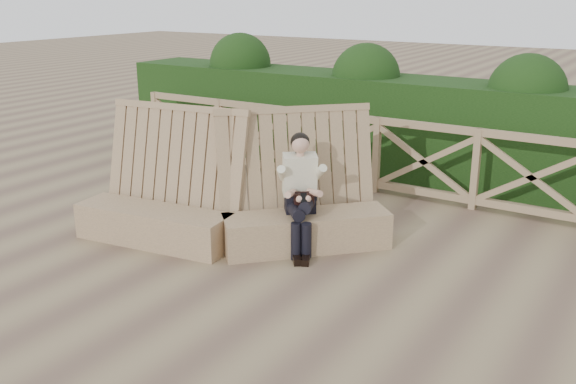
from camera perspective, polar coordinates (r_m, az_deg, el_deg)
The scene contains 5 objects.
ground at distance 6.25m, azimuth -0.13°, elevation -9.19°, with size 60.00×60.00×0.00m, color brown.
bench at distance 7.39m, azimuth -5.15°, elevation -1.68°, with size 3.40×2.18×1.55m.
woman at distance 7.11m, azimuth 1.11°, elevation 0.29°, with size 0.68×0.81×1.32m.
guardrail at distance 9.02m, azimuth 11.96°, elevation 2.66°, with size 10.10×0.09×1.10m.
hedge at distance 10.08m, azimuth 14.50°, elevation 5.19°, with size 12.00×1.20×1.50m, color black.
Camera 1 is at (3.01, -4.70, 2.81)m, focal length 40.00 mm.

